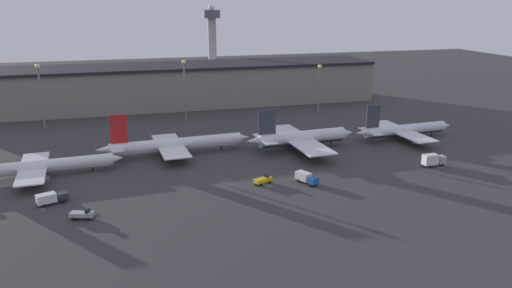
% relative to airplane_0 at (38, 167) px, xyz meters
% --- Properties ---
extents(ground, '(600.00, 600.00, 0.00)m').
position_rel_airplane_0_xyz_m(ground, '(48.89, -19.18, -2.96)').
color(ground, '#383538').
extents(terminal_building, '(184.76, 30.69, 18.86)m').
position_rel_airplane_0_xyz_m(terminal_building, '(48.89, 86.06, 6.51)').
color(terminal_building, gray).
rests_on(terminal_building, ground).
extents(airplane_0, '(45.60, 29.02, 11.96)m').
position_rel_airplane_0_xyz_m(airplane_0, '(0.00, 0.00, 0.00)').
color(airplane_0, silver).
rests_on(airplane_0, ground).
extents(airplane_1, '(49.22, 28.31, 14.31)m').
position_rel_airplane_0_xyz_m(airplane_1, '(39.07, 10.27, 0.39)').
color(airplane_1, silver).
rests_on(airplane_1, ground).
extents(airplane_2, '(38.40, 38.21, 14.10)m').
position_rel_airplane_0_xyz_m(airplane_2, '(79.68, 5.27, 0.81)').
color(airplane_2, silver).
rests_on(airplane_2, ground).
extents(airplane_3, '(39.31, 31.08, 13.10)m').
position_rel_airplane_0_xyz_m(airplane_3, '(118.85, 6.93, 0.27)').
color(airplane_3, silver).
rests_on(airplane_3, ground).
extents(service_vehicle_0, '(5.47, 4.05, 2.51)m').
position_rel_airplane_0_xyz_m(service_vehicle_0, '(58.48, -22.39, -1.79)').
color(service_vehicle_0, gold).
rests_on(service_vehicle_0, ground).
extents(service_vehicle_1, '(7.55, 4.97, 2.83)m').
position_rel_airplane_0_xyz_m(service_vehicle_1, '(5.34, -21.53, -1.33)').
color(service_vehicle_1, '#282D38').
rests_on(service_vehicle_1, ground).
extents(service_vehicle_2, '(7.15, 2.72, 3.74)m').
position_rel_airplane_0_xyz_m(service_vehicle_2, '(110.93, -21.95, -0.90)').
color(service_vehicle_2, '#9EA3A8').
rests_on(service_vehicle_2, ground).
extents(service_vehicle_3, '(5.62, 3.65, 2.44)m').
position_rel_airplane_0_xyz_m(service_vehicle_3, '(13.05, -32.53, -1.82)').
color(service_vehicle_3, '#9EA3A8').
rests_on(service_vehicle_3, ground).
extents(service_vehicle_4, '(4.96, 7.27, 2.82)m').
position_rel_airplane_0_xyz_m(service_vehicle_4, '(69.76, -24.85, -1.34)').
color(service_vehicle_4, '#195199').
rests_on(service_vehicle_4, ground).
extents(lamp_post_0, '(1.80, 1.80, 24.70)m').
position_rel_airplane_0_xyz_m(lamp_post_0, '(-4.77, 55.63, 12.77)').
color(lamp_post_0, slate).
rests_on(lamp_post_0, ground).
extents(lamp_post_1, '(1.80, 1.80, 24.52)m').
position_rel_airplane_0_xyz_m(lamp_post_1, '(48.82, 55.63, 12.68)').
color(lamp_post_1, slate).
rests_on(lamp_post_1, ground).
extents(lamp_post_2, '(1.80, 1.80, 20.71)m').
position_rel_airplane_0_xyz_m(lamp_post_2, '(106.72, 55.63, 10.55)').
color(lamp_post_2, slate).
rests_on(lamp_post_2, ground).
extents(control_tower, '(9.00, 9.00, 44.72)m').
position_rel_airplane_0_xyz_m(control_tower, '(72.66, 120.35, 22.95)').
color(control_tower, '#99999E').
rests_on(control_tower, ground).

